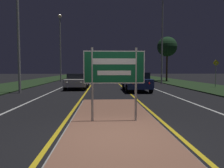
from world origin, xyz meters
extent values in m
plane|color=black|center=(0.00, 0.00, 0.00)|extent=(160.00, 160.00, 0.00)
cube|color=#999993|center=(0.00, 1.50, 0.03)|extent=(2.79, 9.80, 0.05)
cube|color=brown|center=(0.00, 1.50, 0.05)|extent=(2.67, 9.68, 0.10)
cube|color=#1E3319|center=(-9.50, 20.00, 0.04)|extent=(5.00, 100.00, 0.08)
cube|color=#1E3319|center=(9.50, 20.00, 0.04)|extent=(5.00, 100.00, 0.08)
cube|color=gold|center=(-1.59, 25.00, 0.00)|extent=(0.12, 70.00, 0.01)
cube|color=gold|center=(1.59, 25.00, 0.00)|extent=(0.12, 70.00, 0.01)
cube|color=silver|center=(-4.20, 25.00, 0.00)|extent=(0.12, 70.00, 0.01)
cube|color=silver|center=(4.20, 25.00, 0.00)|extent=(0.12, 70.00, 0.01)
cube|color=silver|center=(-7.20, 25.00, 0.00)|extent=(0.10, 70.00, 0.01)
cube|color=silver|center=(7.20, 25.00, 0.00)|extent=(0.10, 70.00, 0.01)
cylinder|color=#9E9E99|center=(-0.68, 1.50, 1.24)|extent=(0.07, 0.07, 2.28)
cylinder|color=#9E9E99|center=(0.68, 1.50, 1.24)|extent=(0.07, 0.07, 2.28)
cube|color=#0F512D|center=(0.00, 1.50, 1.77)|extent=(1.88, 0.04, 1.00)
cube|color=white|center=(0.00, 1.48, 1.77)|extent=(1.88, 0.00, 1.00)
cube|color=#0F512D|center=(0.00, 1.48, 1.77)|extent=(1.82, 0.01, 0.94)
cube|color=white|center=(0.00, 1.47, 1.95)|extent=(1.32, 0.01, 0.18)
cube|color=white|center=(0.00, 1.47, 1.60)|extent=(1.03, 0.01, 0.14)
cylinder|color=#9E9E99|center=(-6.28, 10.64, 4.93)|extent=(0.18, 0.18, 9.86)
cylinder|color=#9E9E99|center=(-6.15, 25.46, 4.42)|extent=(0.18, 0.18, 8.83)
sphere|color=beige|center=(-6.15, 25.46, 8.98)|extent=(0.50, 0.50, 0.50)
cylinder|color=#9E9E99|center=(6.52, 19.85, 4.91)|extent=(0.18, 0.18, 9.82)
cube|color=navy|center=(2.30, 11.79, 0.66)|extent=(1.81, 4.38, 0.70)
cube|color=black|center=(2.30, 11.52, 1.24)|extent=(1.59, 2.28, 0.47)
sphere|color=red|center=(1.74, 9.61, 0.74)|extent=(0.14, 0.14, 0.14)
sphere|color=red|center=(2.86, 9.61, 0.74)|extent=(0.14, 0.14, 0.14)
cylinder|color=black|center=(1.44, 13.14, 0.31)|extent=(0.22, 0.62, 0.62)
cylinder|color=black|center=(3.17, 13.14, 0.31)|extent=(0.22, 0.62, 0.62)
cylinder|color=black|center=(1.44, 10.43, 0.31)|extent=(0.22, 0.62, 0.62)
cylinder|color=black|center=(3.17, 10.43, 0.31)|extent=(0.22, 0.62, 0.62)
cube|color=maroon|center=(2.66, 22.29, 0.59)|extent=(1.81, 4.15, 0.57)
cube|color=black|center=(2.66, 22.04, 1.08)|extent=(1.59, 2.16, 0.41)
sphere|color=red|center=(2.10, 20.23, 0.66)|extent=(0.14, 0.14, 0.14)
sphere|color=red|center=(3.22, 20.23, 0.66)|extent=(0.14, 0.14, 0.14)
cylinder|color=black|center=(1.80, 23.58, 0.31)|extent=(0.22, 0.61, 0.61)
cylinder|color=black|center=(3.53, 23.58, 0.31)|extent=(0.22, 0.61, 0.61)
cylinder|color=black|center=(1.80, 21.00, 0.31)|extent=(0.22, 0.61, 0.61)
cylinder|color=black|center=(3.53, 21.00, 0.31)|extent=(0.22, 0.61, 0.61)
cube|color=silver|center=(-2.56, 13.77, 0.61)|extent=(1.73, 4.17, 0.58)
cube|color=black|center=(-2.56, 14.02, 1.12)|extent=(1.52, 2.17, 0.45)
sphere|color=white|center=(-3.09, 11.71, 0.68)|extent=(0.14, 0.14, 0.14)
sphere|color=white|center=(-2.02, 11.71, 0.68)|extent=(0.14, 0.14, 0.14)
cylinder|color=black|center=(-3.38, 12.48, 0.32)|extent=(0.22, 0.63, 0.63)
cylinder|color=black|center=(-1.74, 12.48, 0.32)|extent=(0.22, 0.63, 0.63)
cylinder|color=black|center=(-3.38, 15.06, 0.32)|extent=(0.22, 0.63, 0.63)
cylinder|color=black|center=(-1.74, 15.06, 0.32)|extent=(0.22, 0.63, 0.63)
cylinder|color=#9E9E99|center=(9.98, 14.25, 1.22)|extent=(0.06, 0.06, 2.27)
cube|color=yellow|center=(9.98, 14.25, 2.29)|extent=(0.60, 0.02, 0.60)
cylinder|color=#4C3823|center=(8.74, 25.28, 2.18)|extent=(0.24, 0.24, 4.19)
sphere|color=#19381E|center=(8.74, 25.28, 4.89)|extent=(2.76, 2.76, 2.76)
camera|label=1|loc=(-0.37, -5.22, 1.70)|focal=35.00mm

